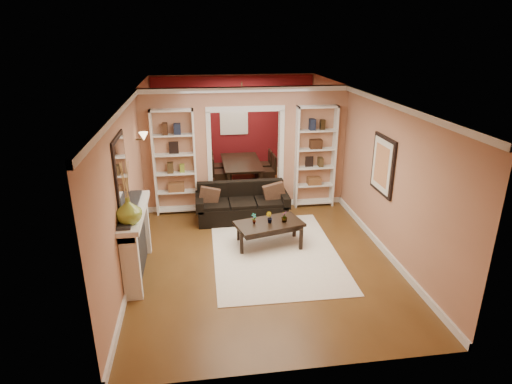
{
  "coord_description": "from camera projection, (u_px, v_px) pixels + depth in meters",
  "views": [
    {
      "loc": [
        -1.06,
        -7.92,
        3.8
      ],
      "look_at": [
        -0.05,
        -0.8,
        1.08
      ],
      "focal_mm": 30.0,
      "sensor_mm": 36.0,
      "label": 1
    }
  ],
  "objects": [
    {
      "name": "bookshelf_right",
      "position": [
        315.0,
        157.0,
        9.57
      ],
      "size": [
        0.9,
        0.3,
        2.3
      ],
      "primitive_type": "cube",
      "color": "white",
      "rests_on": "floor"
    },
    {
      "name": "mirror",
      "position": [
        121.0,
        171.0,
        6.5
      ],
      "size": [
        0.03,
        0.95,
        1.1
      ],
      "primitive_type": "cube",
      "color": "silver",
      "rests_on": "wall_left"
    },
    {
      "name": "wall_back",
      "position": [
        234.0,
        124.0,
        12.05
      ],
      "size": [
        8.0,
        0.0,
        8.0
      ],
      "primitive_type": "plane",
      "rotation": [
        1.57,
        0.0,
        0.0
      ],
      "color": "tan",
      "rests_on": "ground"
    },
    {
      "name": "vase",
      "position": [
        128.0,
        211.0,
        6.19
      ],
      "size": [
        0.4,
        0.4,
        0.4
      ],
      "primitive_type": "imported",
      "rotation": [
        0.0,
        0.0,
        -0.05
      ],
      "color": "olive",
      "rests_on": "fireplace"
    },
    {
      "name": "dining_chair_se",
      "position": [
        262.0,
        165.0,
        11.54
      ],
      "size": [
        0.42,
        0.42,
        0.84
      ],
      "primitive_type": "cube",
      "rotation": [
        0.0,
        0.0,
        -1.58
      ],
      "color": "black",
      "rests_on": "floor"
    },
    {
      "name": "dining_window",
      "position": [
        234.0,
        117.0,
        11.91
      ],
      "size": [
        0.78,
        0.03,
        0.98
      ],
      "primitive_type": "cube",
      "color": "#8CA5CC",
      "rests_on": "wall_back"
    },
    {
      "name": "plant_left",
      "position": [
        254.0,
        218.0,
        7.87
      ],
      "size": [
        0.13,
        0.12,
        0.21
      ],
      "primitive_type": "imported",
      "rotation": [
        0.0,
        0.0,
        0.63
      ],
      "color": "#336626",
      "rests_on": "coffee_table"
    },
    {
      "name": "wall_left",
      "position": [
        134.0,
        170.0,
        8.05
      ],
      "size": [
        0.0,
        8.0,
        8.0
      ],
      "primitive_type": "plane",
      "rotation": [
        1.57,
        0.0,
        1.57
      ],
      "color": "tan",
      "rests_on": "ground"
    },
    {
      "name": "ceiling",
      "position": [
        252.0,
        95.0,
        7.87
      ],
      "size": [
        8.0,
        8.0,
        0.0
      ],
      "primitive_type": "plane",
      "rotation": [
        3.14,
        0.0,
        0.0
      ],
      "color": "white",
      "rests_on": "ground"
    },
    {
      "name": "plant_right",
      "position": [
        284.0,
        217.0,
        7.94
      ],
      "size": [
        0.15,
        0.15,
        0.21
      ],
      "primitive_type": "imported",
      "rotation": [
        0.0,
        0.0,
        4.34
      ],
      "color": "#336626",
      "rests_on": "coffee_table"
    },
    {
      "name": "sofa",
      "position": [
        242.0,
        203.0,
        9.08
      ],
      "size": [
        1.96,
        0.85,
        0.77
      ],
      "primitive_type": "cube",
      "color": "black",
      "rests_on": "floor"
    },
    {
      "name": "floor",
      "position": [
        253.0,
        227.0,
        8.82
      ],
      "size": [
        8.0,
        8.0,
        0.0
      ],
      "primitive_type": "plane",
      "color": "brown",
      "rests_on": "ground"
    },
    {
      "name": "wall_sconce",
      "position": [
        141.0,
        138.0,
        8.4
      ],
      "size": [
        0.18,
        0.18,
        0.22
      ],
      "primitive_type": "cube",
      "color": "#FFE0A5",
      "rests_on": "wall_left"
    },
    {
      "name": "dining_chair_nw",
      "position": [
        223.0,
        173.0,
        10.84
      ],
      "size": [
        0.47,
        0.47,
        0.87
      ],
      "primitive_type": "cube",
      "rotation": [
        0.0,
        0.0,
        1.66
      ],
      "color": "black",
      "rests_on": "floor"
    },
    {
      "name": "dining_table",
      "position": [
        243.0,
        173.0,
        11.23
      ],
      "size": [
        1.76,
        0.98,
        0.62
      ],
      "primitive_type": "imported",
      "rotation": [
        0.0,
        0.0,
        1.57
      ],
      "color": "black",
      "rests_on": "floor"
    },
    {
      "name": "plant_center",
      "position": [
        269.0,
        217.0,
        7.91
      ],
      "size": [
        0.15,
        0.14,
        0.21
      ],
      "primitive_type": "imported",
      "rotation": [
        0.0,
        0.0,
        2.42
      ],
      "color": "#336626",
      "rests_on": "coffee_table"
    },
    {
      "name": "wall_front",
      "position": [
        302.0,
        272.0,
        4.64
      ],
      "size": [
        8.0,
        0.0,
        8.0
      ],
      "primitive_type": "plane",
      "rotation": [
        -1.57,
        0.0,
        0.0
      ],
      "color": "tan",
      "rests_on": "ground"
    },
    {
      "name": "dining_chair_sw",
      "position": [
        221.0,
        166.0,
        11.4
      ],
      "size": [
        0.43,
        0.43,
        0.85
      ],
      "primitive_type": "cube",
      "rotation": [
        0.0,
        0.0,
        1.59
      ],
      "color": "black",
      "rests_on": "floor"
    },
    {
      "name": "area_rug",
      "position": [
        275.0,
        252.0,
        7.83
      ],
      "size": [
        2.27,
        3.15,
        0.01
      ],
      "primitive_type": "cube",
      "rotation": [
        0.0,
        0.0,
        -0.01
      ],
      "color": "white",
      "rests_on": "floor"
    },
    {
      "name": "partition_wall",
      "position": [
        245.0,
        149.0,
        9.46
      ],
      "size": [
        4.5,
        0.15,
        2.7
      ],
      "primitive_type": "cube",
      "color": "tan",
      "rests_on": "floor"
    },
    {
      "name": "pillow_right",
      "position": [
        275.0,
        192.0,
        9.08
      ],
      "size": [
        0.45,
        0.15,
        0.45
      ],
      "primitive_type": "cube",
      "rotation": [
        0.0,
        0.0,
        0.05
      ],
      "color": "brown",
      "rests_on": "sofa"
    },
    {
      "name": "coffee_table",
      "position": [
        269.0,
        234.0,
        8.02
      ],
      "size": [
        1.35,
        0.95,
        0.46
      ],
      "primitive_type": "cube",
      "rotation": [
        0.0,
        0.0,
        0.25
      ],
      "color": "black",
      "rests_on": "floor"
    },
    {
      "name": "bookshelf_left",
      "position": [
        175.0,
        163.0,
        9.16
      ],
      "size": [
        0.9,
        0.3,
        2.3
      ],
      "primitive_type": "cube",
      "color": "white",
      "rests_on": "floor"
    },
    {
      "name": "pillow_left",
      "position": [
        209.0,
        196.0,
        8.9
      ],
      "size": [
        0.42,
        0.14,
        0.41
      ],
      "primitive_type": "cube",
      "rotation": [
        0.0,
        0.0,
        -0.06
      ],
      "color": "brown",
      "rests_on": "sofa"
    },
    {
      "name": "wall_right",
      "position": [
        363.0,
        160.0,
        8.64
      ],
      "size": [
        0.0,
        8.0,
        8.0
      ],
      "primitive_type": "plane",
      "rotation": [
        1.57,
        0.0,
        -1.57
      ],
      "color": "tan",
      "rests_on": "ground"
    },
    {
      "name": "chandelier",
      "position": [
        238.0,
        108.0,
        10.61
      ],
      "size": [
        0.5,
        0.5,
        0.3
      ],
      "primitive_type": "cube",
      "color": "#332917",
      "rests_on": "ceiling"
    },
    {
      "name": "framed_art",
      "position": [
        382.0,
        165.0,
        7.64
      ],
      "size": [
        0.04,
        0.85,
        1.05
      ],
      "primitive_type": "cube",
      "color": "black",
      "rests_on": "wall_right"
    },
    {
      "name": "fireplace",
      "position": [
        138.0,
        242.0,
        6.95
      ],
      "size": [
        0.32,
        1.7,
        1.16
      ],
      "primitive_type": "cube",
      "color": "white",
      "rests_on": "floor"
    },
    {
      "name": "red_back_panel",
      "position": [
        234.0,
        125.0,
        12.03
      ],
      "size": [
        4.44,
        0.04,
        2.64
      ],
      "primitive_type": "cube",
      "color": "maroon",
      "rests_on": "floor"
    },
    {
      "name": "dining_chair_ne",
      "position": [
        265.0,
        171.0,
        10.98
      ],
      "size": [
        0.48,
        0.48,
        0.86
      ],
      "primitive_type": "cube",
      "rotation": [
        0.0,
        0.0,
        -1.72
      ],
      "color": "black",
      "rests_on": "floor"
    }
  ]
}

